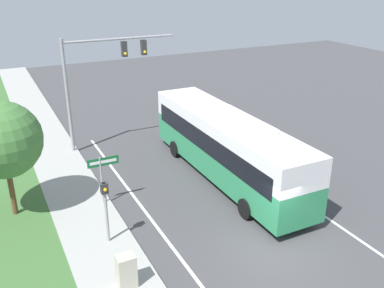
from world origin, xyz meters
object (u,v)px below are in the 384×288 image
pedestrian_signal (106,203)px  utility_cabinet (126,271)px  street_sign (103,171)px  signal_gantry (100,70)px  bus (226,143)px

pedestrian_signal → utility_cabinet: bearing=-93.6°
street_sign → signal_gantry: bearing=73.7°
utility_cabinet → pedestrian_signal: bearing=86.4°
signal_gantry → pedestrian_signal: 10.96m
pedestrian_signal → street_sign: 3.22m
signal_gantry → pedestrian_signal: size_ratio=2.47×
bus → utility_cabinet: 9.59m
bus → pedestrian_signal: size_ratio=4.44×
signal_gantry → utility_cabinet: bearing=-102.8°
street_sign → utility_cabinet: (-0.93, -6.05, -1.04)m
signal_gantry → pedestrian_signal: bearing=-105.4°
signal_gantry → street_sign: signal_gantry is taller
bus → pedestrian_signal: bearing=-158.1°
utility_cabinet → bus: bearing=38.0°
bus → signal_gantry: signal_gantry is taller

